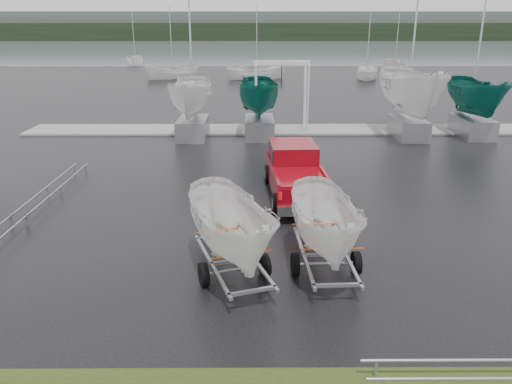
# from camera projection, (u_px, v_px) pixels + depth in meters

# --- Properties ---
(ground_plane) EXTENTS (120.00, 120.00, 0.00)m
(ground_plane) POSITION_uv_depth(u_px,v_px,m) (294.00, 204.00, 18.01)
(ground_plane) COLOR black
(ground_plane) RESTS_ON ground
(lake) EXTENTS (300.00, 300.00, 0.00)m
(lake) POSITION_uv_depth(u_px,v_px,m) (260.00, 51.00, 112.66)
(lake) COLOR slate
(lake) RESTS_ON ground
(dock) EXTENTS (30.00, 3.00, 0.12)m
(dock) POSITION_uv_depth(u_px,v_px,m) (277.00, 130.00, 30.29)
(dock) COLOR gray
(dock) RESTS_ON ground
(treeline) EXTENTS (300.00, 8.00, 6.00)m
(treeline) POSITION_uv_depth(u_px,v_px,m) (257.00, 32.00, 177.94)
(treeline) COLOR black
(treeline) RESTS_ON ground
(far_hill) EXTENTS (300.00, 6.00, 10.00)m
(far_hill) POSITION_uv_depth(u_px,v_px,m) (257.00, 26.00, 184.87)
(far_hill) COLOR #4C5651
(far_hill) RESTS_ON ground
(pickup_truck) EXTENTS (2.24, 5.58, 1.83)m
(pickup_truck) POSITION_uv_depth(u_px,v_px,m) (295.00, 170.00, 18.80)
(pickup_truck) COLOR maroon
(pickup_truck) RESTS_ON ground
(trailer_hitched) EXTENTS (1.81, 3.65, 4.83)m
(trailer_hitched) POSITION_uv_depth(u_px,v_px,m) (329.00, 176.00, 12.37)
(trailer_hitched) COLOR gray
(trailer_hitched) RESTS_ON ground
(trailer_parked) EXTENTS (2.26, 3.79, 5.07)m
(trailer_parked) POSITION_uv_depth(u_px,v_px,m) (231.00, 175.00, 12.00)
(trailer_parked) COLOR gray
(trailer_parked) RESTS_ON ground
(boat_hoist) EXTENTS (3.30, 2.18, 4.12)m
(boat_hoist) POSITION_uv_depth(u_px,v_px,m) (281.00, 86.00, 29.45)
(boat_hoist) COLOR silver
(boat_hoist) RESTS_ON ground
(keelboat_0) EXTENTS (2.27, 3.20, 10.43)m
(keelboat_0) POSITION_uv_depth(u_px,v_px,m) (191.00, 73.00, 27.24)
(keelboat_0) COLOR gray
(keelboat_0) RESTS_ON ground
(keelboat_1) EXTENTS (2.24, 3.20, 7.06)m
(keelboat_1) POSITION_uv_depth(u_px,v_px,m) (260.00, 74.00, 27.46)
(keelboat_1) COLOR gray
(keelboat_1) RESTS_ON ground
(keelboat_2) EXTENTS (2.83, 3.20, 11.01)m
(keelboat_2) POSITION_uv_depth(u_px,v_px,m) (415.00, 56.00, 27.00)
(keelboat_2) COLOR gray
(keelboat_2) RESTS_ON ground
(keelboat_3) EXTENTS (2.24, 3.20, 10.41)m
(keelboat_3) POSITION_uv_depth(u_px,v_px,m) (480.00, 74.00, 27.62)
(keelboat_3) COLOR gray
(keelboat_3) RESTS_ON ground
(mast_rack_0) EXTENTS (0.56, 6.50, 0.06)m
(mast_rack_0) POSITION_uv_depth(u_px,v_px,m) (54.00, 187.00, 18.79)
(mast_rack_0) COLOR gray
(mast_rack_0) RESTS_ON ground
(moored_boat_0) EXTENTS (3.94, 3.93, 11.68)m
(moored_boat_0) POSITION_uv_depth(u_px,v_px,m) (173.00, 78.00, 58.50)
(moored_boat_0) COLOR silver
(moored_boat_0) RESTS_ON ground
(moored_boat_1) EXTENTS (3.47, 3.42, 11.62)m
(moored_boat_1) POSITION_uv_depth(u_px,v_px,m) (257.00, 79.00, 57.71)
(moored_boat_1) COLOR silver
(moored_boat_1) RESTS_ON ground
(moored_boat_2) EXTENTS (2.88, 2.92, 11.16)m
(moored_boat_2) POSITION_uv_depth(u_px,v_px,m) (366.00, 79.00, 57.92)
(moored_boat_2) COLOR silver
(moored_boat_2) RESTS_ON ground
(moored_boat_3) EXTENTS (3.39, 3.44, 11.75)m
(moored_boat_3) POSITION_uv_depth(u_px,v_px,m) (394.00, 73.00, 64.93)
(moored_boat_3) COLOR silver
(moored_boat_3) RESTS_ON ground
(moored_boat_4) EXTENTS (2.28, 2.34, 10.93)m
(moored_boat_4) POSITION_uv_depth(u_px,v_px,m) (136.00, 64.00, 77.73)
(moored_boat_4) COLOR silver
(moored_boat_4) RESTS_ON ground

